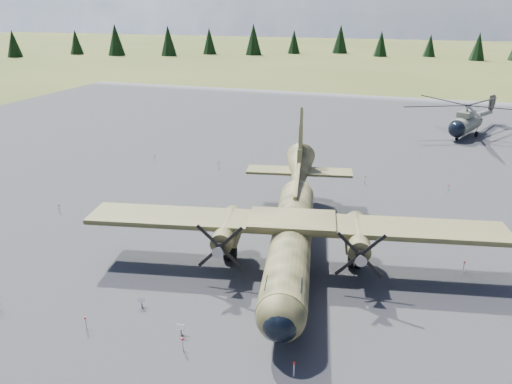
% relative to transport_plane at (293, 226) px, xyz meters
% --- Properties ---
extents(ground, '(500.00, 500.00, 0.00)m').
position_rel_transport_plane_xyz_m(ground, '(-4.93, 1.93, -2.67)').
color(ground, brown).
rests_on(ground, ground).
extents(apron, '(120.00, 120.00, 0.04)m').
position_rel_transport_plane_xyz_m(apron, '(-4.93, 11.93, -2.67)').
color(apron, slate).
rests_on(apron, ground).
extents(transport_plane, '(28.18, 25.33, 9.30)m').
position_rel_transport_plane_xyz_m(transport_plane, '(0.00, 0.00, 0.00)').
color(transport_plane, '#35381E').
rests_on(transport_plane, ground).
extents(helicopter_near, '(23.17, 23.17, 4.53)m').
position_rel_transport_plane_xyz_m(helicopter_near, '(13.86, 41.98, 0.54)').
color(helicopter_near, gray).
rests_on(helicopter_near, ground).
extents(info_placard_left, '(0.48, 0.32, 0.69)m').
position_rel_transport_plane_xyz_m(info_placard_left, '(-7.12, -8.64, -2.21)').
color(info_placard_left, gray).
rests_on(info_placard_left, ground).
extents(info_placard_right, '(0.46, 0.23, 0.69)m').
position_rel_transport_plane_xyz_m(info_placard_right, '(-3.66, -10.33, -2.21)').
color(info_placard_right, gray).
rests_on(info_placard_right, ground).
extents(barrier_fence, '(33.12, 29.62, 0.85)m').
position_rel_transport_plane_xyz_m(barrier_fence, '(-5.39, 1.85, -2.16)').
color(barrier_fence, silver).
rests_on(barrier_fence, ground).
extents(treeline, '(340.05, 331.04, 10.96)m').
position_rel_transport_plane_xyz_m(treeline, '(-2.08, 2.73, 2.19)').
color(treeline, black).
rests_on(treeline, ground).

